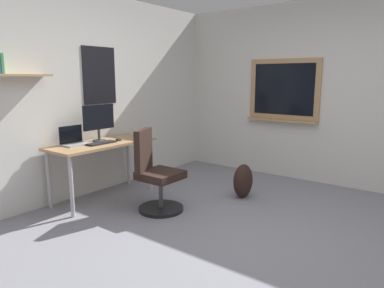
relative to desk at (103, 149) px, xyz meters
name	(u,v)px	position (x,y,z in m)	size (l,w,h in m)	color
ground_plane	(247,244)	(-0.04, -2.09, -0.65)	(5.20, 5.20, 0.00)	gray
wall_back	(79,95)	(-0.04, 0.36, 0.66)	(5.00, 0.30, 2.60)	silver
wall_right	(332,94)	(2.41, -2.06, 0.65)	(0.22, 5.00, 2.60)	silver
desk	(103,149)	(0.00, 0.00, 0.00)	(1.37, 0.57, 0.73)	tan
office_chair	(155,176)	(0.09, -0.81, -0.24)	(0.54, 0.56, 0.95)	black
laptop	(74,140)	(-0.31, 0.14, 0.14)	(0.31, 0.21, 0.23)	#ADAFB5
monitor_primary	(99,120)	(0.03, 0.09, 0.35)	(0.46, 0.17, 0.46)	#38383D
keyboard	(101,143)	(-0.07, -0.07, 0.09)	(0.37, 0.13, 0.02)	black
computer_mouse	(119,139)	(0.21, -0.07, 0.10)	(0.10, 0.06, 0.03)	#262628
coffee_mug	(137,133)	(0.58, -0.02, 0.13)	(0.08, 0.08, 0.09)	silver
backpack	(243,181)	(1.10, -1.40, -0.43)	(0.32, 0.22, 0.44)	black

